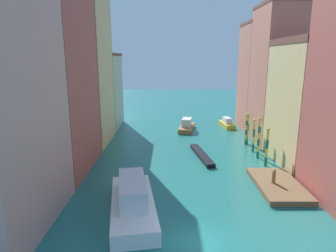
% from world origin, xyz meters
% --- Properties ---
extents(ground_plane, '(154.00, 154.00, 0.00)m').
position_xyz_m(ground_plane, '(0.00, 24.50, 0.00)').
color(ground_plane, '#1E6B66').
extents(building_left_1, '(6.21, 11.63, 20.23)m').
position_xyz_m(building_left_1, '(-14.08, 13.80, 10.13)').
color(building_left_1, '#B25147').
rests_on(building_left_1, ground).
extents(building_left_2, '(6.21, 10.25, 21.96)m').
position_xyz_m(building_left_2, '(-14.08, 25.12, 10.99)').
color(building_left_2, '#DBB77A').
rests_on(building_left_2, ground).
extents(building_left_3, '(6.21, 9.52, 13.29)m').
position_xyz_m(building_left_3, '(-14.08, 35.17, 6.65)').
color(building_left_3, '#BCB299').
rests_on(building_left_3, ground).
extents(building_right_1, '(6.21, 10.87, 14.74)m').
position_xyz_m(building_right_1, '(14.08, 16.15, 7.39)').
color(building_right_1, '#DBB77A').
rests_on(building_right_1, ground).
extents(building_right_2, '(6.21, 8.84, 20.06)m').
position_xyz_m(building_right_2, '(14.08, 26.02, 10.04)').
color(building_right_2, '#C6705B').
rests_on(building_right_2, ground).
extents(building_right_3, '(6.21, 8.11, 18.45)m').
position_xyz_m(building_right_3, '(14.08, 34.43, 9.23)').
color(building_right_3, '#C6705B').
rests_on(building_right_3, ground).
extents(waterfront_dock, '(4.14, 7.90, 0.52)m').
position_xyz_m(waterfront_dock, '(8.67, 8.91, 0.26)').
color(waterfront_dock, brown).
rests_on(waterfront_dock, ground).
extents(person_on_dock, '(0.36, 0.36, 1.45)m').
position_xyz_m(person_on_dock, '(8.20, 8.85, 1.19)').
color(person_on_dock, olive).
rests_on(person_on_dock, waterfront_dock).
extents(mooring_pole_0, '(0.36, 0.36, 4.62)m').
position_xyz_m(mooring_pole_0, '(9.41, 14.86, 2.37)').
color(mooring_pole_0, '#197247').
rests_on(mooring_pole_0, ground).
extents(mooring_pole_1, '(0.38, 0.38, 5.27)m').
position_xyz_m(mooring_pole_1, '(9.33, 17.76, 2.69)').
color(mooring_pole_1, '#197247').
rests_on(mooring_pole_1, ground).
extents(mooring_pole_2, '(0.34, 0.34, 4.52)m').
position_xyz_m(mooring_pole_2, '(9.44, 20.31, 2.31)').
color(mooring_pole_2, '#197247').
rests_on(mooring_pole_2, ground).
extents(mooring_pole_3, '(0.35, 0.35, 4.61)m').
position_xyz_m(mooring_pole_3, '(9.33, 23.79, 2.36)').
color(mooring_pole_3, '#197247').
rests_on(mooring_pole_3, ground).
extents(mooring_pole_4, '(0.38, 0.38, 4.46)m').
position_xyz_m(mooring_pole_4, '(9.57, 24.02, 2.29)').
color(mooring_pole_4, '#197247').
rests_on(mooring_pole_4, ground).
extents(vaporetto_white, '(4.91, 10.27, 2.94)m').
position_xyz_m(vaporetto_white, '(-5.05, 4.02, 1.08)').
color(vaporetto_white, white).
rests_on(vaporetto_white, ground).
extents(gondola_black, '(2.36, 8.41, 0.50)m').
position_xyz_m(gondola_black, '(2.20, 18.07, 0.25)').
color(gondola_black, black).
rests_on(gondola_black, ground).
extents(motorboat_0, '(3.34, 6.57, 2.11)m').
position_xyz_m(motorboat_0, '(1.16, 32.44, 0.75)').
color(motorboat_0, olive).
rests_on(motorboat_0, ground).
extents(motorboat_1, '(2.36, 5.23, 1.73)m').
position_xyz_m(motorboat_1, '(8.75, 35.01, 0.63)').
color(motorboat_1, gold).
rests_on(motorboat_1, ground).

